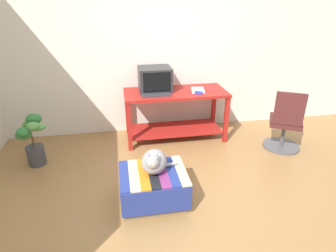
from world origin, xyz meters
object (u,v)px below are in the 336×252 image
object	(u,v)px
potted_plant	(32,139)
book	(198,90)
office_chair	(285,125)
tv_monitor	(155,79)
ottoman_with_blanket	(153,187)
cat	(154,162)
stapler	(199,93)
desk	(175,106)
keyboard	(156,95)

from	to	relation	value
potted_plant	book	bearing A→B (deg)	9.84
office_chair	potted_plant	bearing A→B (deg)	25.44
tv_monitor	potted_plant	distance (m)	1.84
ottoman_with_blanket	cat	world-z (taller)	cat
tv_monitor	book	world-z (taller)	tv_monitor
potted_plant	stapler	world-z (taller)	stapler
book	stapler	xyz separation A→B (m)	(-0.03, -0.13, 0.01)
book	cat	bearing A→B (deg)	-110.25
office_chair	desk	bearing A→B (deg)	4.91
tv_monitor	keyboard	xyz separation A→B (m)	(-0.02, -0.25, -0.16)
cat	desk	bearing A→B (deg)	85.79
desk	potted_plant	distance (m)	2.01
desk	ottoman_with_blanket	xyz separation A→B (m)	(-0.54, -1.46, -0.34)
ottoman_with_blanket	potted_plant	xyz separation A→B (m)	(-1.42, 1.02, 0.18)
ottoman_with_blanket	cat	distance (m)	0.31
tv_monitor	stapler	size ratio (longest dim) A/B	4.29
cat	keyboard	bearing A→B (deg)	96.33
tv_monitor	stapler	world-z (taller)	tv_monitor
stapler	keyboard	bearing A→B (deg)	115.39
book	stapler	size ratio (longest dim) A/B	2.20
tv_monitor	cat	bearing A→B (deg)	-98.60
ottoman_with_blanket	potted_plant	world-z (taller)	potted_plant
desk	potted_plant	world-z (taller)	desk
potted_plant	cat	bearing A→B (deg)	-35.13
stapler	potted_plant	bearing A→B (deg)	125.28
desk	tv_monitor	bearing A→B (deg)	160.74
desk	stapler	distance (m)	0.44
potted_plant	stapler	xyz separation A→B (m)	(2.26, 0.26, 0.41)
keyboard	stapler	bearing A→B (deg)	-2.30
desk	stapler	bearing A→B (deg)	-31.38
tv_monitor	book	bearing A→B (deg)	-13.65
ottoman_with_blanket	desk	bearing A→B (deg)	69.90
book	cat	size ratio (longest dim) A/B	0.57
keyboard	stapler	distance (m)	0.61
keyboard	potted_plant	size ratio (longest dim) A/B	0.59
potted_plant	stapler	bearing A→B (deg)	6.63
tv_monitor	stapler	xyz separation A→B (m)	(0.59, -0.28, -0.15)
cat	stapler	bearing A→B (deg)	72.66
office_chair	ottoman_with_blanket	bearing A→B (deg)	51.17
book	office_chair	distance (m)	1.33
potted_plant	stapler	distance (m)	2.31
office_chair	stapler	distance (m)	1.30
keyboard	potted_plant	distance (m)	1.72
book	ottoman_with_blanket	bearing A→B (deg)	-110.59
desk	keyboard	bearing A→B (deg)	-154.70
cat	stapler	xyz separation A→B (m)	(0.82, 1.27, 0.29)
tv_monitor	potted_plant	bearing A→B (deg)	-162.07
keyboard	cat	bearing A→B (deg)	-98.14
keyboard	cat	world-z (taller)	keyboard
desk	office_chair	size ratio (longest dim) A/B	1.70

